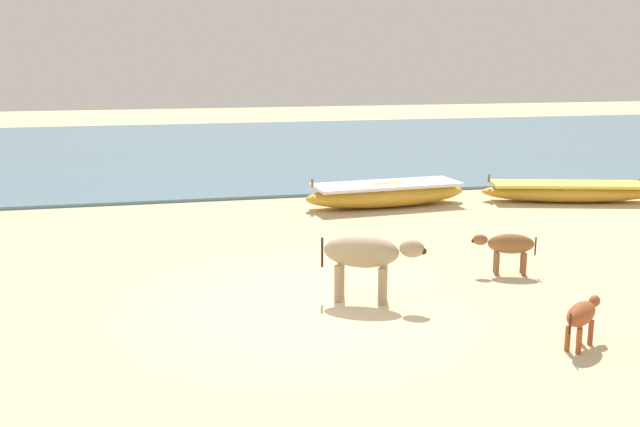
% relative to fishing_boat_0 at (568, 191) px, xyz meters
% --- Properties ---
extents(ground, '(80.00, 80.00, 0.00)m').
position_rel_fishing_boat_0_xyz_m(ground, '(-7.92, -5.96, -0.26)').
color(ground, beige).
extents(sea_water, '(60.00, 20.00, 0.08)m').
position_rel_fishing_boat_0_xyz_m(sea_water, '(-7.92, 12.03, -0.22)').
color(sea_water, slate).
rests_on(sea_water, ground).
extents(fishing_boat_0, '(4.36, 2.07, 0.68)m').
position_rel_fishing_boat_0_xyz_m(fishing_boat_0, '(0.00, 0.00, 0.00)').
color(fishing_boat_0, gold).
rests_on(fishing_boat_0, ground).
extents(fishing_boat_1, '(4.15, 1.53, 0.77)m').
position_rel_fishing_boat_0_xyz_m(fishing_boat_1, '(-4.57, 0.49, 0.05)').
color(fishing_boat_1, gold).
rests_on(fishing_boat_1, ground).
extents(cow_adult_dun, '(1.48, 0.92, 1.01)m').
position_rel_fishing_boat_0_xyz_m(cow_adult_dun, '(-7.00, -5.91, 0.46)').
color(cow_adult_dun, tan).
rests_on(cow_adult_dun, ground).
extents(calf_near_rust, '(0.81, 0.67, 0.59)m').
position_rel_fishing_boat_0_xyz_m(calf_near_rust, '(-4.86, -8.16, 0.16)').
color(calf_near_rust, '#9E4C28').
rests_on(calf_near_rust, ground).
extents(calf_far_brown, '(1.04, 0.53, 0.69)m').
position_rel_fishing_boat_0_xyz_m(calf_far_brown, '(-4.30, -5.16, 0.23)').
color(calf_far_brown, brown).
rests_on(calf_far_brown, ground).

